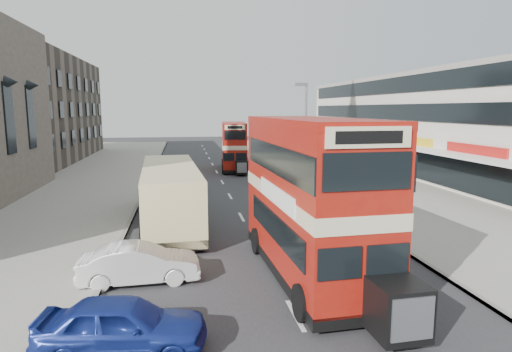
{
  "coord_description": "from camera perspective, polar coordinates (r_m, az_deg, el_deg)",
  "views": [
    {
      "loc": [
        -3.19,
        -15.73,
        6.11
      ],
      "look_at": [
        0.3,
        4.81,
        2.86
      ],
      "focal_mm": 30.34,
      "sensor_mm": 36.0,
      "label": 1
    }
  ],
  "objects": [
    {
      "name": "street_lamp",
      "position": [
        35.13,
        6.46,
        6.66
      ],
      "size": [
        1.0,
        0.2,
        8.12
      ],
      "color": "slate",
      "rests_on": "ground"
    },
    {
      "name": "car_right_a",
      "position": [
        35.17,
        4.2,
        -0.01
      ],
      "size": [
        4.88,
        2.25,
        1.38
      ],
      "primitive_type": "imported",
      "rotation": [
        0.0,
        0.0,
        -1.64
      ],
      "color": "#A82010",
      "rests_on": "ground"
    },
    {
      "name": "car_left_front",
      "position": [
        16.12,
        -15.07,
        -11.09
      ],
      "size": [
        4.23,
        1.61,
        1.38
      ],
      "primitive_type": "imported",
      "rotation": [
        0.0,
        0.0,
        1.61
      ],
      "color": "silver",
      "rests_on": "ground"
    },
    {
      "name": "pedestrian_near",
      "position": [
        33.45,
        10.84,
        -0.09
      ],
      "size": [
        0.68,
        0.52,
        1.67
      ],
      "primitive_type": "imported",
      "rotation": [
        0.0,
        0.0,
        3.32
      ],
      "color": "gray",
      "rests_on": "pavement_right"
    },
    {
      "name": "car_left_near",
      "position": [
        11.99,
        -17.19,
        -18.25
      ],
      "size": [
        4.41,
        2.21,
        1.44
      ],
      "primitive_type": "imported",
      "rotation": [
        0.0,
        0.0,
        1.45
      ],
      "color": "navy",
      "rests_on": "ground"
    },
    {
      "name": "brick_terrace",
      "position": [
        56.93,
        -29.21,
        7.66
      ],
      "size": [
        14.0,
        28.0,
        12.0
      ],
      "primitive_type": "cube",
      "color": "#66594C",
      "rests_on": "ground"
    },
    {
      "name": "pavement_right",
      "position": [
        39.29,
        13.23,
        -0.19
      ],
      "size": [
        12.0,
        90.0,
        0.15
      ],
      "primitive_type": "cube",
      "color": "gray",
      "rests_on": "ground"
    },
    {
      "name": "road_surface",
      "position": [
        36.39,
        -4.47,
        -0.81
      ],
      "size": [
        12.0,
        90.0,
        0.01
      ],
      "primitive_type": "cube",
      "color": "#28282B",
      "rests_on": "ground"
    },
    {
      "name": "bus_second",
      "position": [
        43.28,
        -2.93,
        3.97
      ],
      "size": [
        2.9,
        8.48,
        4.58
      ],
      "rotation": [
        0.0,
        0.0,
        3.06
      ],
      "color": "black",
      "rests_on": "ground"
    },
    {
      "name": "coach",
      "position": [
        23.4,
        -11.23,
        -2.12
      ],
      "size": [
        3.39,
        11.1,
        2.91
      ],
      "rotation": [
        0.0,
        0.0,
        0.06
      ],
      "color": "black",
      "rests_on": "ground"
    },
    {
      "name": "ground",
      "position": [
        17.17,
        1.74,
        -11.97
      ],
      "size": [
        160.0,
        160.0,
        0.0
      ],
      "primitive_type": "plane",
      "color": "#28282B",
      "rests_on": "ground"
    },
    {
      "name": "cyclist",
      "position": [
        36.44,
        2.87,
        0.47
      ],
      "size": [
        0.71,
        1.79,
        2.28
      ],
      "rotation": [
        0.0,
        0.0,
        0.02
      ],
      "color": "gray",
      "rests_on": "ground"
    },
    {
      "name": "commercial_row",
      "position": [
        44.28,
        22.01,
        6.41
      ],
      "size": [
        9.9,
        46.2,
        9.3
      ],
      "color": "beige",
      "rests_on": "ground"
    },
    {
      "name": "kerb_left",
      "position": [
        36.35,
        -14.09,
        -0.95
      ],
      "size": [
        0.2,
        90.0,
        0.16
      ],
      "primitive_type": "cube",
      "color": "gray",
      "rests_on": "ground"
    },
    {
      "name": "car_right_c",
      "position": [
        48.14,
        0.41,
        2.39
      ],
      "size": [
        3.96,
        1.63,
        1.34
      ],
      "primitive_type": "imported",
      "rotation": [
        0.0,
        0.0,
        -1.56
      ],
      "color": "#5C8AB8",
      "rests_on": "ground"
    },
    {
      "name": "car_right_b",
      "position": [
        36.64,
        2.96,
        0.24
      ],
      "size": [
        4.49,
        2.24,
        1.22
      ],
      "primitive_type": "imported",
      "rotation": [
        0.0,
        0.0,
        -1.62
      ],
      "color": "#E45216",
      "rests_on": "ground"
    },
    {
      "name": "pavement_left",
      "position": [
        37.29,
        -23.17,
        -1.16
      ],
      "size": [
        12.0,
        90.0,
        0.15
      ],
      "primitive_type": "cube",
      "color": "gray",
      "rests_on": "ground"
    },
    {
      "name": "kerb_right",
      "position": [
        37.41,
        4.87,
        -0.44
      ],
      "size": [
        0.2,
        90.0,
        0.16
      ],
      "primitive_type": "cube",
      "color": "gray",
      "rests_on": "ground"
    },
    {
      "name": "pedestrian_far",
      "position": [
        48.75,
        3.47,
        2.97
      ],
      "size": [
        1.2,
        0.73,
        1.9
      ],
      "primitive_type": "imported",
      "rotation": [
        0.0,
        0.0,
        0.26
      ],
      "color": "gray",
      "rests_on": "pavement_right"
    },
    {
      "name": "bus_main",
      "position": [
        15.67,
        7.21,
        -2.85
      ],
      "size": [
        3.19,
        10.19,
        5.59
      ],
      "rotation": [
        0.0,
        0.0,
        3.19
      ],
      "color": "black",
      "rests_on": "ground"
    }
  ]
}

